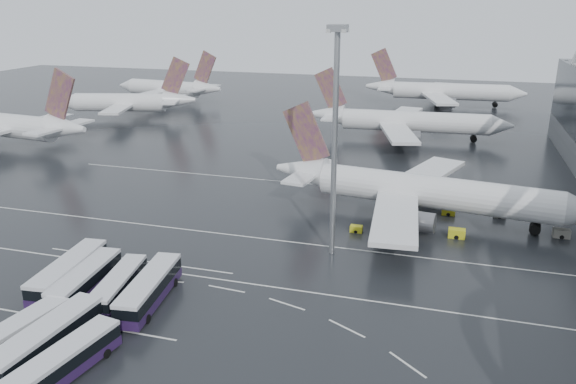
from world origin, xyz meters
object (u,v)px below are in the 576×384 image
(bus_row_near_a, at_px, (69,272))
(gse_cart_belly_e, at_px, (448,211))
(airliner_main, at_px, (418,191))
(airliner_gate_c, at_px, (441,92))
(airliner_gate_b, at_px, (404,122))
(bus_row_far_b, at_px, (47,339))
(gse_cart_belly_a, at_px, (457,233))
(gse_cart_belly_d, at_px, (562,233))
(floodlight_mast, at_px, (335,116))
(bus_row_far_c, at_px, (64,362))
(gse_cart_belly_b, at_px, (500,215))
(bus_row_far_a, at_px, (17,334))
(bus_row_near_c, at_px, (119,286))
(gse_cart_belly_c, at_px, (356,229))
(bus_row_near_b, at_px, (86,280))
(jet_remote_far, at_px, (170,89))
(jet_remote_west, at_px, (14,126))
(jet_remote_mid, at_px, (129,102))
(bus_row_near_d, at_px, (149,289))

(bus_row_near_a, distance_m, gse_cart_belly_e, 59.66)
(airliner_main, relative_size, airliner_gate_c, 0.99)
(airliner_gate_b, xyz_separation_m, bus_row_far_b, (-25.32, -105.81, -2.64))
(gse_cart_belly_a, height_order, gse_cart_belly_d, gse_cart_belly_a)
(floodlight_mast, distance_m, gse_cart_belly_a, 27.56)
(airliner_gate_c, bearing_deg, bus_row_far_c, -103.00)
(bus_row_far_c, relative_size, gse_cart_belly_b, 6.47)
(bus_row_far_a, distance_m, gse_cart_belly_d, 74.87)
(bus_row_near_c, height_order, gse_cart_belly_c, bus_row_near_c)
(bus_row_far_a, xyz_separation_m, bus_row_far_b, (3.85, -0.21, 0.22))
(airliner_main, bearing_deg, floodlight_mast, -113.03)
(airliner_main, relative_size, floodlight_mast, 1.69)
(bus_row_near_a, height_order, gse_cart_belly_d, bus_row_near_a)
(airliner_main, relative_size, gse_cart_belly_d, 22.06)
(bus_row_near_a, relative_size, bus_row_near_b, 1.08)
(gse_cart_belly_b, relative_size, gse_cart_belly_e, 0.90)
(bus_row_near_a, relative_size, bus_row_far_b, 1.02)
(jet_remote_far, height_order, bus_row_far_a, jet_remote_far)
(gse_cart_belly_a, xyz_separation_m, gse_cart_belly_d, (15.23, 4.57, -0.02))
(airliner_gate_c, bearing_deg, gse_cart_belly_e, -90.23)
(jet_remote_west, height_order, gse_cart_belly_a, jet_remote_west)
(bus_row_near_b, bearing_deg, bus_row_far_c, -155.98)
(gse_cart_belly_a, bearing_deg, floodlight_mast, -148.01)
(bus_row_near_c, height_order, bus_row_far_b, bus_row_far_b)
(bus_row_far_b, relative_size, bus_row_far_c, 1.09)
(jet_remote_west, xyz_separation_m, jet_remote_mid, (7.36, 39.85, -0.34))
(airliner_main, relative_size, bus_row_near_c, 4.28)
(airliner_gate_b, height_order, gse_cart_belly_c, airliner_gate_b)
(gse_cart_belly_a, bearing_deg, bus_row_near_a, -147.55)
(bus_row_near_b, relative_size, bus_row_near_d, 0.94)
(bus_row_far_c, xyz_separation_m, floodlight_mast, (18.31, 34.49, 17.92))
(gse_cart_belly_c, xyz_separation_m, gse_cart_belly_d, (30.15, 6.72, 0.14))
(bus_row_near_c, height_order, gse_cart_belly_b, bus_row_near_c)
(bus_row_near_d, distance_m, floodlight_mast, 31.92)
(airliner_gate_c, bearing_deg, gse_cart_belly_c, -96.99)
(bus_row_near_a, height_order, gse_cart_belly_c, bus_row_near_a)
(airliner_main, bearing_deg, jet_remote_west, 175.86)
(gse_cart_belly_e, bearing_deg, airliner_gate_b, 103.10)
(jet_remote_mid, xyz_separation_m, bus_row_far_b, (57.73, -110.27, -2.94))
(jet_remote_west, relative_size, gse_cart_belly_a, 18.40)
(airliner_gate_b, distance_m, bus_row_far_c, 110.41)
(bus_row_far_a, xyz_separation_m, gse_cart_belly_d, (58.26, 47.01, -0.98))
(floodlight_mast, bearing_deg, gse_cart_belly_e, 52.30)
(jet_remote_mid, xyz_separation_m, bus_row_far_c, (61.62, -112.73, -3.11))
(bus_row_far_c, relative_size, floodlight_mast, 0.41)
(airliner_gate_b, relative_size, bus_row_near_d, 3.73)
(airliner_gate_b, distance_m, bus_row_near_c, 96.90)
(gse_cart_belly_d, bearing_deg, bus_row_far_b, -139.05)
(airliner_gate_c, bearing_deg, bus_row_far_b, -104.50)
(gse_cart_belly_c, bearing_deg, bus_row_near_d, -124.92)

